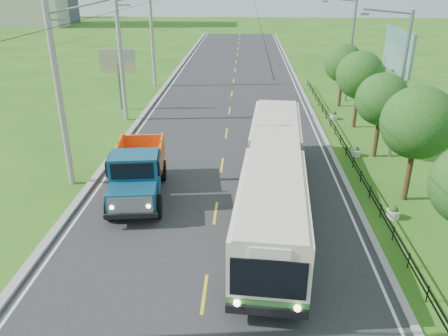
# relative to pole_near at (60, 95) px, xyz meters

# --- Properties ---
(ground) EXTENTS (240.00, 240.00, 0.00)m
(ground) POSITION_rel_pole_near_xyz_m (8.26, -9.00, -5.09)
(ground) COLOR #285E16
(ground) RESTS_ON ground
(road) EXTENTS (14.00, 120.00, 0.02)m
(road) POSITION_rel_pole_near_xyz_m (8.26, 11.00, -5.08)
(road) COLOR #28282B
(road) RESTS_ON ground
(curb_left) EXTENTS (0.40, 120.00, 0.15)m
(curb_left) POSITION_rel_pole_near_xyz_m (1.06, 11.00, -5.02)
(curb_left) COLOR #9E9E99
(curb_left) RESTS_ON ground
(curb_right) EXTENTS (0.30, 120.00, 0.10)m
(curb_right) POSITION_rel_pole_near_xyz_m (15.41, 11.00, -5.04)
(curb_right) COLOR #9E9E99
(curb_right) RESTS_ON ground
(edge_line_left) EXTENTS (0.12, 120.00, 0.00)m
(edge_line_left) POSITION_rel_pole_near_xyz_m (1.61, 11.00, -5.07)
(edge_line_left) COLOR silver
(edge_line_left) RESTS_ON road
(edge_line_right) EXTENTS (0.12, 120.00, 0.00)m
(edge_line_right) POSITION_rel_pole_near_xyz_m (14.91, 11.00, -5.07)
(edge_line_right) COLOR silver
(edge_line_right) RESTS_ON road
(centre_dash) EXTENTS (0.12, 2.20, 0.00)m
(centre_dash) POSITION_rel_pole_near_xyz_m (8.26, -9.00, -5.07)
(centre_dash) COLOR yellow
(centre_dash) RESTS_ON road
(railing_right) EXTENTS (0.04, 40.00, 0.60)m
(railing_right) POSITION_rel_pole_near_xyz_m (16.26, 5.00, -4.79)
(railing_right) COLOR black
(railing_right) RESTS_ON ground
(pole_near) EXTENTS (3.51, 0.32, 10.00)m
(pole_near) POSITION_rel_pole_near_xyz_m (0.00, 0.00, 0.00)
(pole_near) COLOR gray
(pole_near) RESTS_ON ground
(pole_mid) EXTENTS (3.51, 0.32, 10.00)m
(pole_mid) POSITION_rel_pole_near_xyz_m (0.00, 12.00, 0.00)
(pole_mid) COLOR gray
(pole_mid) RESTS_ON ground
(pole_far) EXTENTS (3.51, 0.32, 10.00)m
(pole_far) POSITION_rel_pole_near_xyz_m (0.00, 24.00, 0.00)
(pole_far) COLOR gray
(pole_far) RESTS_ON ground
(tree_third) EXTENTS (3.60, 3.62, 6.00)m
(tree_third) POSITION_rel_pole_near_xyz_m (18.12, -0.86, -1.11)
(tree_third) COLOR #382314
(tree_third) RESTS_ON ground
(tree_fourth) EXTENTS (3.24, 3.31, 5.40)m
(tree_fourth) POSITION_rel_pole_near_xyz_m (18.12, 5.14, -1.51)
(tree_fourth) COLOR #382314
(tree_fourth) RESTS_ON ground
(tree_fifth) EXTENTS (3.48, 3.52, 5.80)m
(tree_fifth) POSITION_rel_pole_near_xyz_m (18.12, 11.14, -1.24)
(tree_fifth) COLOR #382314
(tree_fifth) RESTS_ON ground
(tree_back) EXTENTS (3.30, 3.36, 5.50)m
(tree_back) POSITION_rel_pole_near_xyz_m (18.12, 17.14, -1.44)
(tree_back) COLOR #382314
(tree_back) RESTS_ON ground
(streetlight_mid) EXTENTS (3.02, 0.20, 9.07)m
(streetlight_mid) POSITION_rel_pole_near_xyz_m (18.90, 5.00, -0.19)
(streetlight_mid) COLOR slate
(streetlight_mid) RESTS_ON ground
(streetlight_far) EXTENTS (3.02, 0.20, 9.07)m
(streetlight_far) POSITION_rel_pole_near_xyz_m (18.90, 19.00, -0.19)
(streetlight_far) COLOR slate
(streetlight_far) RESTS_ON ground
(planter_near) EXTENTS (0.64, 0.64, 0.67)m
(planter_near) POSITION_rel_pole_near_xyz_m (16.86, -3.00, -4.81)
(planter_near) COLOR silver
(planter_near) RESTS_ON ground
(planter_mid) EXTENTS (0.64, 0.64, 0.67)m
(planter_mid) POSITION_rel_pole_near_xyz_m (16.86, 5.00, -4.81)
(planter_mid) COLOR silver
(planter_mid) RESTS_ON ground
(planter_far) EXTENTS (0.64, 0.64, 0.67)m
(planter_far) POSITION_rel_pole_near_xyz_m (16.86, 13.00, -4.81)
(planter_far) COLOR silver
(planter_far) RESTS_ON ground
(billboard_left) EXTENTS (3.00, 0.20, 5.20)m
(billboard_left) POSITION_rel_pole_near_xyz_m (-1.24, 15.00, -1.23)
(billboard_left) COLOR slate
(billboard_left) RESTS_ON ground
(billboard_right) EXTENTS (0.24, 6.00, 7.30)m
(billboard_right) POSITION_rel_pole_near_xyz_m (20.56, 11.00, 0.25)
(billboard_right) COLOR slate
(billboard_right) RESTS_ON ground
(bus) EXTENTS (3.95, 16.96, 3.24)m
(bus) POSITION_rel_pole_near_xyz_m (11.09, -2.25, -3.14)
(bus) COLOR #31772F
(bus) RESTS_ON ground
(dump_truck) EXTENTS (3.29, 6.87, 2.78)m
(dump_truck) POSITION_rel_pole_near_xyz_m (4.11, -1.38, -3.52)
(dump_truck) COLOR navy
(dump_truck) RESTS_ON ground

